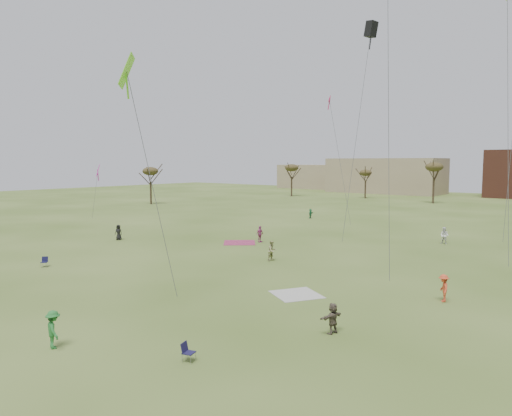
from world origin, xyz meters
The scene contains 17 objects.
ground centered at (0.00, 0.00, 0.00)m, with size 260.00×260.00×0.00m, color #3B571B.
flyer_near_center centered at (1.00, -4.81, 0.93)m, with size 1.20×0.69×1.86m, color #25702E.
spectator_fore_b centered at (-3.08, 18.14, 0.92)m, with size 0.89×0.70×1.84m, color tan.
spectator_fore_c centered at (10.51, 5.45, 0.82)m, with size 1.52×0.49×1.64m, color brown.
flyer_mid_a centered at (-23.88, 16.18, 0.88)m, with size 0.86×0.56×1.77m, color black.
flyer_mid_b centered at (13.19, 14.95, 0.89)m, with size 1.15×0.66×1.79m, color #D24827.
spectator_mid_d centered at (-10.17, 25.23, 0.93)m, with size 1.08×0.45×1.85m, color #AF4882.
spectator_mid_e centered at (6.34, 37.05, 0.94)m, with size 0.91×0.71×1.88m, color white.
flyer_far_a centered at (-17.99, 48.07, 0.76)m, with size 1.40×0.45×1.51m, color #277747.
blanket_cream centered at (4.92, 10.31, 0.00)m, with size 2.98×2.98×0.03m, color beige.
blanket_plum centered at (-11.72, 23.52, 0.00)m, with size 3.46×3.46×0.03m, color #9D3057.
camp_chair_left centered at (-16.74, 3.73, 0.26)m, with size 0.74×0.74×0.87m.
camp_chair_center centered at (7.22, -1.75, 0.26)m, with size 0.67×0.64×0.87m.
kites_aloft centered at (5.25, 27.07, 20.63)m, with size 73.59×67.46×27.81m.
tree_line centered at (-2.85, 79.12, 7.09)m, with size 117.44×49.32×8.91m.
building_tan centered at (-35.00, 115.00, 5.00)m, with size 32.00×14.00×10.00m, color #937F60.
building_tan_west centered at (-65.00, 122.00, 4.00)m, with size 20.00×12.00×8.00m, color #937F60.
Camera 1 is at (22.57, -15.84, 9.01)m, focal length 33.19 mm.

